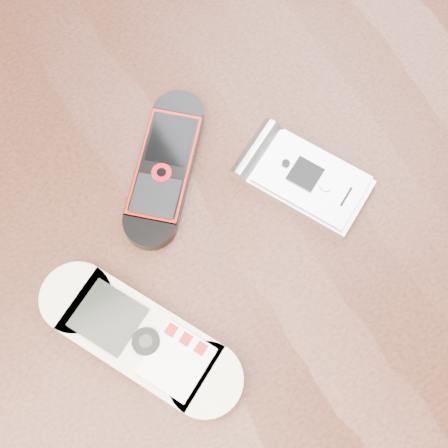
% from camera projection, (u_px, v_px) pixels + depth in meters
% --- Properties ---
extents(ground, '(4.00, 4.00, 0.00)m').
position_uv_depth(ground, '(222.00, 361.00, 1.19)').
color(ground, '#472B19').
rests_on(ground, ground).
extents(table, '(1.20, 0.80, 0.75)m').
position_uv_depth(table, '(219.00, 268.00, 0.59)').
color(table, black).
rests_on(table, ground).
extents(nokia_white, '(0.12, 0.17, 0.02)m').
position_uv_depth(nokia_white, '(140.00, 339.00, 0.45)').
color(nokia_white, silver).
rests_on(nokia_white, table).
extents(nokia_black_red, '(0.13, 0.13, 0.01)m').
position_uv_depth(nokia_black_red, '(165.00, 167.00, 0.50)').
color(nokia_black_red, black).
rests_on(nokia_black_red, table).
extents(motorola_razr, '(0.10, 0.12, 0.02)m').
position_uv_depth(motorola_razr, '(308.00, 179.00, 0.50)').
color(motorola_razr, silver).
rests_on(motorola_razr, table).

